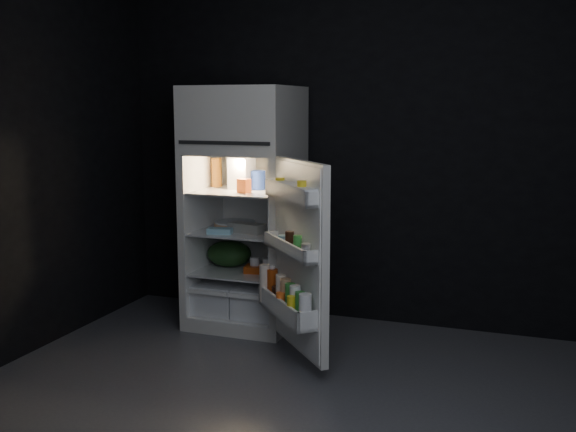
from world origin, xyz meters
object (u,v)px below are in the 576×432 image
at_px(refrigerator, 246,199).
at_px(fridge_door, 296,261).
at_px(egg_carton, 246,228).
at_px(yogurt_tray, 262,269).
at_px(milk_jug, 242,173).

bearing_deg(refrigerator, fridge_door, -46.56).
height_order(egg_carton, yogurt_tray, egg_carton).
bearing_deg(refrigerator, milk_jug, 175.24).
distance_m(fridge_door, egg_carton, 0.77).
relative_size(refrigerator, egg_carton, 6.53).
distance_m(refrigerator, egg_carton, 0.25).
relative_size(milk_jug, yogurt_tray, 0.96).
height_order(refrigerator, fridge_door, refrigerator).
distance_m(milk_jug, egg_carton, 0.42).
xyz_separation_m(fridge_door, yogurt_tray, (-0.46, 0.56, -0.23)).
bearing_deg(fridge_door, milk_jug, 134.84).
xyz_separation_m(refrigerator, fridge_door, (0.63, -0.66, -0.28)).
bearing_deg(egg_carton, fridge_door, -29.02).
relative_size(refrigerator, milk_jug, 7.42).
height_order(refrigerator, milk_jug, refrigerator).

